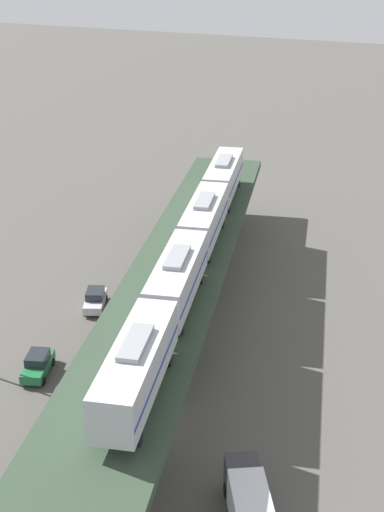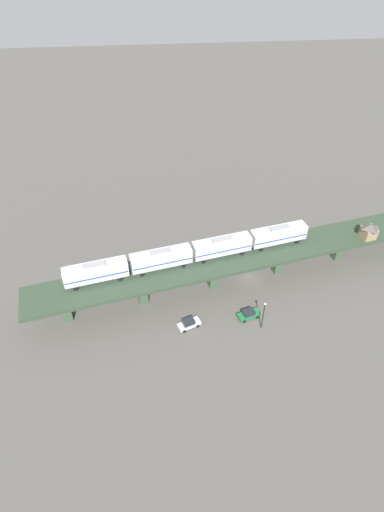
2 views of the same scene
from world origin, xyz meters
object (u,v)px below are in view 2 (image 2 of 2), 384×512
Objects in this scene: signal_hut at (369,231)px; street_lamp at (264,314)px; subway_train at (192,252)px; street_car_silver at (189,323)px; delivery_truck at (269,239)px; street_car_green at (249,314)px.

signal_hut is 31.67m from street_lamp.
subway_train is 13.00× the size of signal_hut.
street_lamp is (1.67, 13.76, 3.17)m from street_car_silver.
subway_train is at bearing -58.97° from delivery_truck.
signal_hut is 43.69m from street_car_silver.
subway_train is 10.43× the size of street_car_green.
subway_train is at bearing -84.11° from signal_hut.
subway_train reaches higher than street_lamp.
delivery_truck is (-21.63, 9.41, 0.82)m from street_car_green.
street_lamp is (12.67, 12.00, -5.26)m from subway_train.
street_car_green and street_car_silver have the same top height.
signal_hut is 0.80× the size of street_car_silver.
street_lamp reaches higher than delivery_truck.
signal_hut is 0.55× the size of street_lamp.
street_lamp is at bearing -17.13° from delivery_truck.
signal_hut is 0.51× the size of delivery_truck.
street_car_green is 1.00× the size of street_car_silver.
street_car_silver is (1.13, -11.87, 0.00)m from street_car_green.
subway_train reaches higher than signal_hut.
subway_train is 13.97m from street_car_silver.
signal_hut reaches higher than street_lamp.
street_car_green is at bearing 95.42° from street_car_silver.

